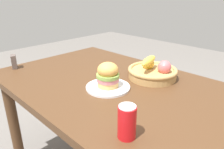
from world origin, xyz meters
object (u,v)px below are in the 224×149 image
object	(u,v)px
soda_can	(127,122)
fruit_basket	(153,71)
napkin_holder	(14,62)
sandwich	(108,75)
plate	(108,87)

from	to	relation	value
soda_can	fruit_basket	world-z (taller)	fruit_basket
fruit_basket	napkin_holder	xyz separation A→B (m)	(-0.75, -0.50, 0.00)
sandwich	napkin_holder	world-z (taller)	sandwich
soda_can	fruit_basket	distance (m)	0.58
fruit_basket	napkin_holder	world-z (taller)	fruit_basket
fruit_basket	napkin_holder	bearing A→B (deg)	-146.20
plate	soda_can	bearing A→B (deg)	-35.19
sandwich	napkin_holder	bearing A→B (deg)	-161.95
plate	napkin_holder	xyz separation A→B (m)	(-0.67, -0.22, 0.04)
plate	sandwich	world-z (taller)	sandwich
soda_can	napkin_holder	bearing A→B (deg)	178.91
plate	fruit_basket	bearing A→B (deg)	73.47
soda_can	napkin_holder	world-z (taller)	soda_can
napkin_holder	soda_can	bearing A→B (deg)	21.23
plate	soda_can	xyz separation A→B (m)	(0.34, -0.24, 0.06)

